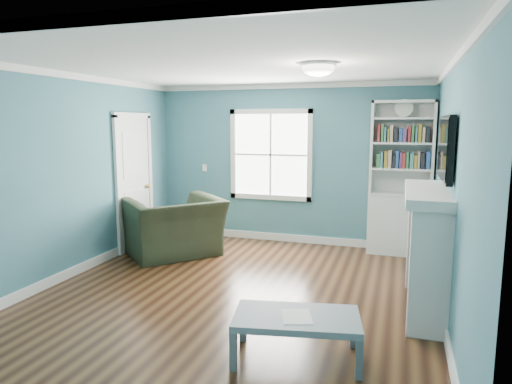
% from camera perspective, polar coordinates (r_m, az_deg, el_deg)
% --- Properties ---
extents(floor, '(5.00, 5.00, 0.00)m').
position_cam_1_polar(floor, '(5.48, -2.48, -12.51)').
color(floor, black).
rests_on(floor, ground).
extents(room_walls, '(5.00, 5.00, 5.00)m').
position_cam_1_polar(room_walls, '(5.12, -2.60, 4.21)').
color(room_walls, '#396978').
rests_on(room_walls, ground).
extents(trim, '(4.50, 5.00, 2.60)m').
position_cam_1_polar(trim, '(5.16, -2.57, 0.39)').
color(trim, white).
rests_on(trim, ground).
extents(window, '(1.40, 0.06, 1.50)m').
position_cam_1_polar(window, '(7.58, 1.85, 4.67)').
color(window, white).
rests_on(window, room_walls).
extents(bookshelf, '(0.90, 0.35, 2.31)m').
position_cam_1_polar(bookshelf, '(7.17, 17.52, -0.20)').
color(bookshelf, silver).
rests_on(bookshelf, ground).
extents(fireplace, '(0.44, 1.58, 1.30)m').
position_cam_1_polar(fireplace, '(5.17, 20.62, -6.94)').
color(fireplace, black).
rests_on(fireplace, ground).
extents(tv, '(0.06, 1.10, 0.65)m').
position_cam_1_polar(tv, '(5.01, 22.67, 5.10)').
color(tv, black).
rests_on(tv, fireplace).
extents(door, '(0.12, 0.98, 2.17)m').
position_cam_1_polar(door, '(7.43, -14.97, 1.37)').
color(door, silver).
rests_on(door, ground).
extents(ceiling_fixture, '(0.38, 0.38, 0.15)m').
position_cam_1_polar(ceiling_fixture, '(5.00, 7.81, 15.14)').
color(ceiling_fixture, white).
rests_on(ceiling_fixture, room_walls).
extents(light_switch, '(0.08, 0.01, 0.12)m').
position_cam_1_polar(light_switch, '(8.02, -6.44, 3.04)').
color(light_switch, white).
rests_on(light_switch, room_walls).
extents(recliner, '(1.53, 1.57, 1.16)m').
position_cam_1_polar(recliner, '(6.94, -10.28, -3.09)').
color(recliner, black).
rests_on(recliner, ground).
extents(coffee_table, '(1.14, 0.76, 0.38)m').
position_cam_1_polar(coffee_table, '(3.99, 5.10, -15.75)').
color(coffee_table, '#4C555B').
rests_on(coffee_table, ground).
extents(paper_sheet, '(0.33, 0.37, 0.00)m').
position_cam_1_polar(paper_sheet, '(3.94, 5.11, -15.25)').
color(paper_sheet, white).
rests_on(paper_sheet, coffee_table).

